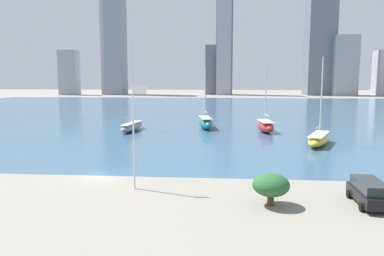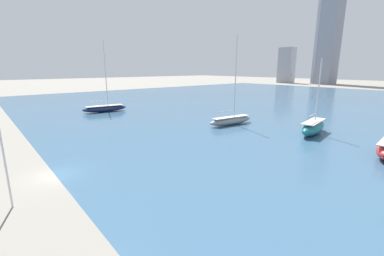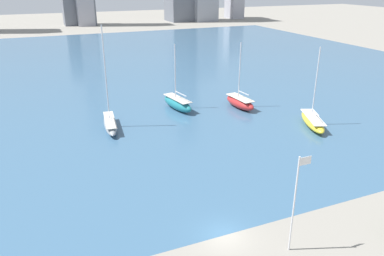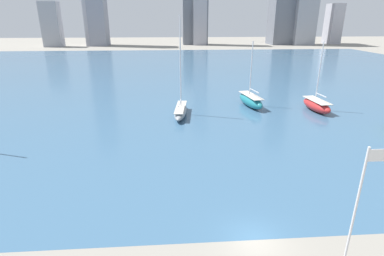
# 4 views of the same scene
# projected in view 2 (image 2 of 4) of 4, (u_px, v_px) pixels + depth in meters

# --- Properties ---
(ground_plane) EXTENTS (500.00, 500.00, 0.00)m
(ground_plane) POSITION_uv_depth(u_px,v_px,m) (55.00, 175.00, 24.84)
(ground_plane) COLOR gray
(harbor_water) EXTENTS (180.00, 140.00, 0.00)m
(harbor_water) POSITION_uv_depth(u_px,v_px,m) (341.00, 107.00, 68.85)
(harbor_water) COLOR #385B7A
(harbor_water) RESTS_ON ground_plane
(flag_pole) EXTENTS (1.24, 0.14, 9.02)m
(flag_pole) POSITION_uv_depth(u_px,v_px,m) (2.00, 143.00, 18.00)
(flag_pole) COLOR silver
(flag_pole) RESTS_ON ground_plane
(sailboat_gray) EXTENTS (2.98, 9.80, 15.73)m
(sailboat_gray) POSITION_uv_depth(u_px,v_px,m) (231.00, 120.00, 46.94)
(sailboat_gray) COLOR gray
(sailboat_gray) RESTS_ON harbor_water
(sailboat_teal) EXTENTS (3.74, 8.93, 11.52)m
(sailboat_teal) POSITION_uv_depth(u_px,v_px,m) (313.00, 127.00, 40.07)
(sailboat_teal) COLOR #1E757F
(sailboat_teal) RESTS_ON harbor_water
(sailboat_navy) EXTENTS (3.71, 10.40, 16.47)m
(sailboat_navy) POSITION_uv_depth(u_px,v_px,m) (105.00, 108.00, 60.82)
(sailboat_navy) COLOR #19234C
(sailboat_navy) RESTS_ON harbor_water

